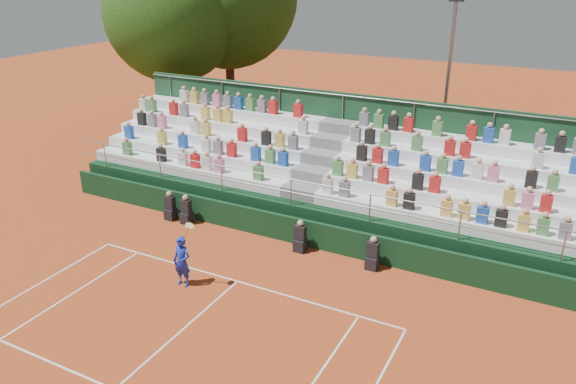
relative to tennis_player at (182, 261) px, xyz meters
The scene contains 7 objects.
ground 1.88m from the tennis_player, 33.64° to the left, with size 90.00×90.00×0.00m, color #AB441C.
courtside_wall 4.38m from the tennis_player, 71.26° to the left, with size 20.00×0.15×1.00m, color black.
line_officials 3.71m from the tennis_player, 85.53° to the left, with size 8.74×0.40×1.19m.
grandstand 7.51m from the tennis_player, 79.13° to the left, with size 20.00×5.20×4.40m.
tennis_player is the anchor object (origin of this frame).
tree_west 17.26m from the tennis_player, 127.71° to the left, with size 7.17×7.17×10.38m.
floodlight_mast 14.73m from the tennis_player, 70.37° to the left, with size 0.60×0.25×8.20m.
Camera 1 is at (8.52, -12.93, 9.48)m, focal length 35.00 mm.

